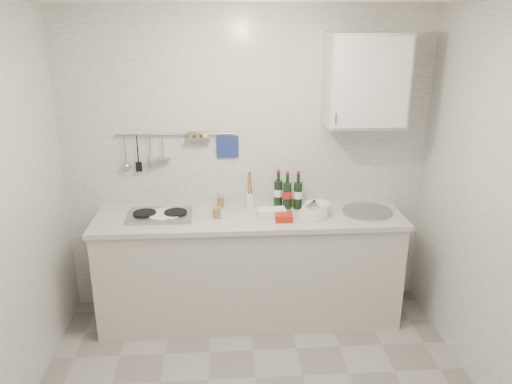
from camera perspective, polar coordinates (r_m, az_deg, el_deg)
The scene contains 14 objects.
back_wall at distance 4.14m, azimuth -1.02°, elevation 3.14°, with size 3.00×0.02×2.50m, color silver.
counter at distance 4.17m, azimuth -0.66°, elevation -8.87°, with size 2.44×0.64×0.96m.
wall_rail at distance 4.08m, azimuth -9.44°, elevation 5.20°, with size 0.98×0.09×0.34m.
wall_cabinet at distance 3.97m, azimuth 12.45°, elevation 12.35°, with size 0.60×0.38×0.70m.
plate_stack_hob at distance 3.96m, azimuth -10.46°, elevation -2.67°, with size 0.28×0.28×0.03m.
plate_stack_sink at distance 3.96m, azimuth 6.77°, elevation -2.03°, with size 0.26×0.25×0.11m.
wine_bottles at distance 4.07m, azimuth 3.66°, elevation 0.25°, with size 0.23×0.13×0.31m.
butter_dish at distance 3.92m, azimuth 1.79°, elevation -2.38°, with size 0.22×0.11×0.07m, color white.
strawberry_punnet at distance 3.85m, azimuth 3.20°, elevation -2.87°, with size 0.13×0.13×0.05m, color red.
utensil_crock at distance 4.10m, azimuth -0.71°, elevation -0.78°, with size 0.08×0.08×0.31m.
jar_a at distance 4.13m, azimuth -4.07°, elevation -1.06°, with size 0.06×0.06×0.10m.
jar_b at distance 4.14m, azimuth 4.46°, elevation -1.13°, with size 0.07×0.07×0.08m.
jar_c at distance 4.10m, azimuth 7.42°, elevation -1.38°, with size 0.07×0.07×0.08m.
jar_d at distance 3.90m, azimuth -4.51°, elevation -2.34°, with size 0.07×0.07×0.09m.
Camera 1 is at (-0.19, -2.58, 2.38)m, focal length 35.00 mm.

